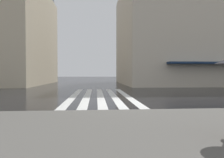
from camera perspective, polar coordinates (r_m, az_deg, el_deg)
ground_plane at (r=11.89m, az=2.85°, el=-6.69°), size 220.00×220.00×0.00m
zebra_crossing at (r=15.77m, az=-3.27°, el=-4.67°), size 13.00×4.50×0.01m
haussmann_block_corner at (r=39.42m, az=23.85°, el=13.07°), size 20.88×27.76×19.82m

